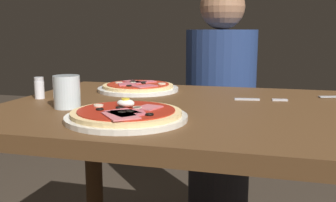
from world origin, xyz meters
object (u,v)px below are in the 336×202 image
(pizza_across_left, at_px, (138,87))
(diner_person, at_px, (220,121))
(pizza_foreground, at_px, (127,115))
(salt_shaker, at_px, (39,88))
(dining_table, at_px, (215,149))
(water_glass_near, at_px, (67,94))
(fork, at_px, (257,99))

(pizza_across_left, distance_m, diner_person, 0.58)
(pizza_foreground, xyz_separation_m, salt_shaker, (-0.37, 0.21, 0.02))
(pizza_foreground, relative_size, diner_person, 0.24)
(salt_shaker, bearing_deg, dining_table, 1.09)
(pizza_foreground, distance_m, pizza_across_left, 0.46)
(salt_shaker, distance_m, diner_person, 0.89)
(diner_person, bearing_deg, pizza_across_left, 65.42)
(water_glass_near, height_order, salt_shaker, water_glass_near)
(dining_table, relative_size, pizza_foreground, 4.22)
(pizza_across_left, bearing_deg, water_glass_near, -103.60)
(pizza_foreground, relative_size, water_glass_near, 3.25)
(dining_table, xyz_separation_m, pizza_foreground, (-0.18, -0.22, 0.13))
(fork, xyz_separation_m, salt_shaker, (-0.65, -0.15, 0.03))
(pizza_across_left, relative_size, fork, 1.79)
(pizza_foreground, bearing_deg, salt_shaker, 150.61)
(water_glass_near, xyz_separation_m, diner_person, (0.31, 0.84, -0.24))
(dining_table, height_order, pizza_foreground, pizza_foreground)
(fork, bearing_deg, diner_person, 107.75)
(pizza_foreground, xyz_separation_m, pizza_across_left, (-0.13, 0.44, -0.00))
(water_glass_near, bearing_deg, fork, 27.42)
(pizza_across_left, height_order, salt_shaker, salt_shaker)
(water_glass_near, bearing_deg, dining_table, 17.33)
(salt_shaker, bearing_deg, pizza_across_left, 43.69)
(pizza_foreground, distance_m, salt_shaker, 0.42)
(pizza_foreground, relative_size, fork, 1.83)
(water_glass_near, height_order, fork, water_glass_near)
(dining_table, xyz_separation_m, fork, (0.10, 0.13, 0.12))
(dining_table, distance_m, diner_person, 0.72)
(salt_shaker, xyz_separation_m, diner_person, (0.47, 0.72, -0.24))
(water_glass_near, bearing_deg, diner_person, 69.74)
(pizza_across_left, height_order, fork, pizza_across_left)
(fork, relative_size, salt_shaker, 2.36)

